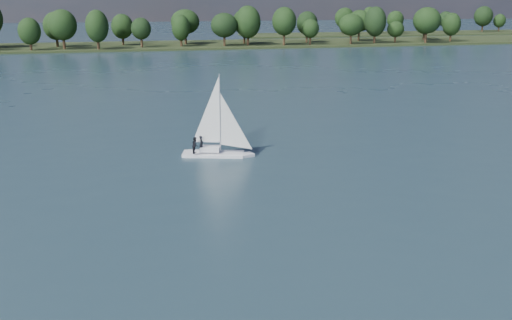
% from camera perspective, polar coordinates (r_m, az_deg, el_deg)
% --- Properties ---
extents(ground, '(700.00, 700.00, 0.00)m').
position_cam_1_polar(ground, '(112.51, -9.30, 6.61)').
color(ground, '#233342').
rests_on(ground, ground).
extents(far_shore, '(660.00, 40.00, 1.50)m').
position_cam_1_polar(far_shore, '(223.69, -11.41, 11.04)').
color(far_shore, black).
rests_on(far_shore, ground).
extents(far_shore_back, '(220.00, 30.00, 1.40)m').
position_cam_1_polar(far_shore_back, '(318.83, 18.99, 11.87)').
color(far_shore_back, black).
rests_on(far_shore_back, ground).
extents(sailboat, '(7.90, 4.15, 10.01)m').
position_cam_1_polar(sailboat, '(65.89, -4.26, 2.73)').
color(sailboat, white).
rests_on(sailboat, ground).
extents(treeline, '(562.64, 73.87, 18.75)m').
position_cam_1_polar(treeline, '(219.35, -12.39, 12.99)').
color(treeline, black).
rests_on(treeline, ground).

